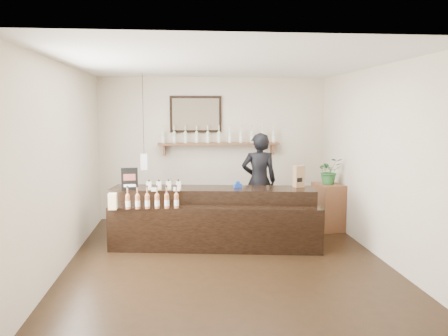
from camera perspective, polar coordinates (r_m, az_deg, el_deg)
ground at (r=6.61m, az=0.20°, el=-11.49°), size 5.00×5.00×0.00m
room_shell at (r=6.26m, az=0.20°, el=3.41°), size 5.00×5.00×5.00m
back_wall_decor at (r=8.61m, az=-2.36°, el=4.88°), size 2.66×0.96×1.69m
counter at (r=7.03m, az=-1.47°, el=-6.67°), size 3.32×1.32×1.07m
promo_sign at (r=6.96m, az=-12.23°, el=-1.42°), size 0.25×0.05×0.35m
paper_bag at (r=7.20m, az=9.74°, el=-1.08°), size 0.19×0.16×0.35m
tape_dispenser at (r=7.07m, az=1.80°, el=-2.23°), size 0.14×0.09×0.11m
side_cabinet at (r=8.16m, az=13.45°, el=-4.96°), size 0.51×0.64×0.84m
potted_plant at (r=8.04m, az=13.59°, el=-0.38°), size 0.48×0.44×0.47m
shopkeeper at (r=7.97m, az=4.60°, el=-0.88°), size 0.74×0.51×1.98m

